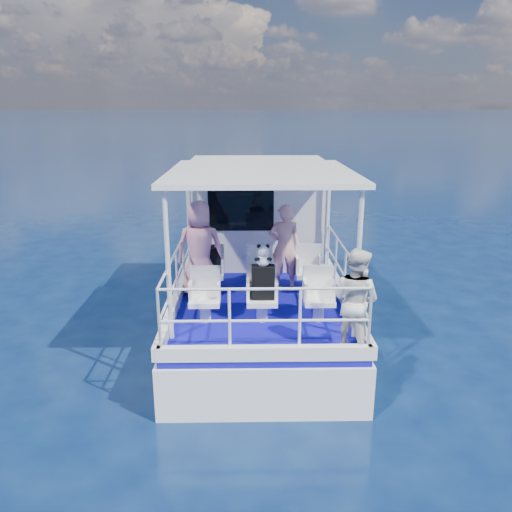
% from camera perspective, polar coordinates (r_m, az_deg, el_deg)
% --- Properties ---
extents(ground, '(2000.00, 2000.00, 0.00)m').
position_cam_1_polar(ground, '(9.41, 0.46, -9.66)').
color(ground, '#081940').
rests_on(ground, ground).
extents(hull, '(3.00, 7.00, 1.60)m').
position_cam_1_polar(hull, '(10.31, 0.31, -7.20)').
color(hull, white).
rests_on(hull, ground).
extents(deck, '(2.90, 6.90, 0.10)m').
position_cam_1_polar(deck, '(10.00, 0.32, -2.74)').
color(deck, '#0F0B99').
rests_on(deck, hull).
extents(cabin, '(2.85, 2.00, 2.20)m').
position_cam_1_polar(cabin, '(10.95, 0.17, 5.21)').
color(cabin, white).
rests_on(cabin, deck).
extents(canopy, '(3.00, 3.20, 0.08)m').
position_cam_1_polar(canopy, '(8.30, 0.54, 9.52)').
color(canopy, white).
rests_on(canopy, cabin).
extents(canopy_posts, '(2.77, 2.97, 2.20)m').
position_cam_1_polar(canopy_posts, '(8.47, 0.53, 1.80)').
color(canopy_posts, white).
rests_on(canopy_posts, deck).
extents(railings, '(2.84, 3.59, 1.00)m').
position_cam_1_polar(railings, '(8.33, 0.58, -2.76)').
color(railings, white).
rests_on(railings, deck).
extents(seat_port_fwd, '(0.48, 0.46, 0.38)m').
position_cam_1_polar(seat_port_fwd, '(9.19, -5.18, -3.00)').
color(seat_port_fwd, white).
rests_on(seat_port_fwd, deck).
extents(seat_center_fwd, '(0.48, 0.46, 0.38)m').
position_cam_1_polar(seat_center_fwd, '(9.17, 0.44, -2.98)').
color(seat_center_fwd, white).
rests_on(seat_center_fwd, deck).
extents(seat_stbd_fwd, '(0.48, 0.46, 0.38)m').
position_cam_1_polar(seat_stbd_fwd, '(9.23, 6.04, -2.93)').
color(seat_stbd_fwd, white).
rests_on(seat_stbd_fwd, deck).
extents(seat_port_aft, '(0.48, 0.46, 0.38)m').
position_cam_1_polar(seat_port_aft, '(7.98, -5.83, -6.13)').
color(seat_port_aft, white).
rests_on(seat_port_aft, deck).
extents(seat_center_aft, '(0.48, 0.46, 0.38)m').
position_cam_1_polar(seat_center_aft, '(7.96, 0.68, -6.12)').
color(seat_center_aft, white).
rests_on(seat_center_aft, deck).
extents(seat_stbd_aft, '(0.48, 0.46, 0.38)m').
position_cam_1_polar(seat_stbd_aft, '(8.03, 7.15, -6.03)').
color(seat_stbd_aft, white).
rests_on(seat_stbd_aft, deck).
extents(passenger_port_fwd, '(0.67, 0.49, 1.73)m').
position_cam_1_polar(passenger_port_fwd, '(8.88, -6.43, 0.83)').
color(passenger_port_fwd, pink).
rests_on(passenger_port_fwd, deck).
extents(passenger_stbd_fwd, '(0.59, 0.40, 1.60)m').
position_cam_1_polar(passenger_stbd_fwd, '(9.19, 3.27, 1.02)').
color(passenger_stbd_fwd, pink).
rests_on(passenger_stbd_fwd, deck).
extents(passenger_stbd_aft, '(0.90, 0.89, 1.47)m').
position_cam_1_polar(passenger_stbd_aft, '(6.99, 11.28, -4.95)').
color(passenger_stbd_aft, white).
rests_on(passenger_stbd_aft, deck).
extents(backpack_port, '(0.34, 0.19, 0.45)m').
position_cam_1_polar(backpack_port, '(9.04, -5.12, -0.55)').
color(backpack_port, black).
rests_on(backpack_port, seat_port_fwd).
extents(backpack_center, '(0.36, 0.20, 0.54)m').
position_cam_1_polar(backpack_center, '(7.79, 0.81, -3.01)').
color(backpack_center, black).
rests_on(backpack_center, seat_center_aft).
extents(compact_camera, '(0.11, 0.06, 0.06)m').
position_cam_1_polar(compact_camera, '(8.95, -5.12, 0.99)').
color(compact_camera, black).
rests_on(compact_camera, backpack_port).
extents(panda, '(0.23, 0.19, 0.35)m').
position_cam_1_polar(panda, '(7.64, 0.82, 0.08)').
color(panda, white).
rests_on(panda, backpack_center).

